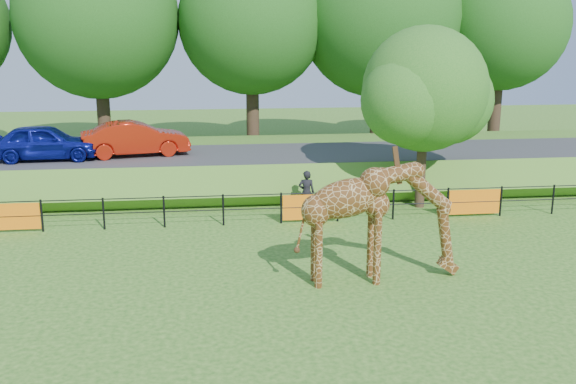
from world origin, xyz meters
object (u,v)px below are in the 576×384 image
object	(u,v)px
giraffe	(380,222)
car_blue	(45,142)
car_red	(136,139)
visitor	(306,192)
tree_east	(427,94)

from	to	relation	value
giraffe	car_blue	world-z (taller)	giraffe
giraffe	car_blue	size ratio (longest dim) A/B	1.03
giraffe	car_red	world-z (taller)	giraffe
car_blue	visitor	distance (m)	11.12
car_blue	car_red	distance (m)	3.61
giraffe	car_blue	bearing A→B (deg)	132.09
car_blue	tree_east	world-z (taller)	tree_east
giraffe	visitor	distance (m)	6.84
visitor	car_blue	bearing A→B (deg)	-15.47
giraffe	car_blue	xyz separation A→B (m)	(-11.04, 11.13, 0.56)
giraffe	tree_east	size ratio (longest dim) A/B	0.66
car_red	tree_east	world-z (taller)	tree_east
giraffe	car_red	size ratio (longest dim) A/B	1.01
giraffe	visitor	bearing A→B (deg)	95.11
car_blue	visitor	xyz separation A→B (m)	(10.12, -4.40, -1.35)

